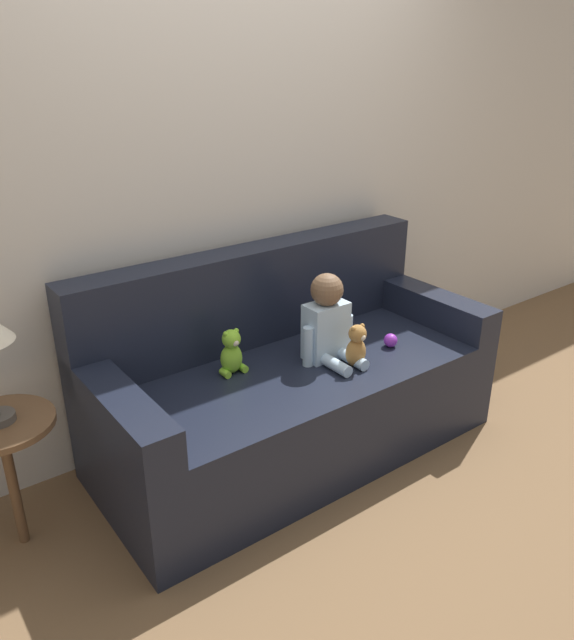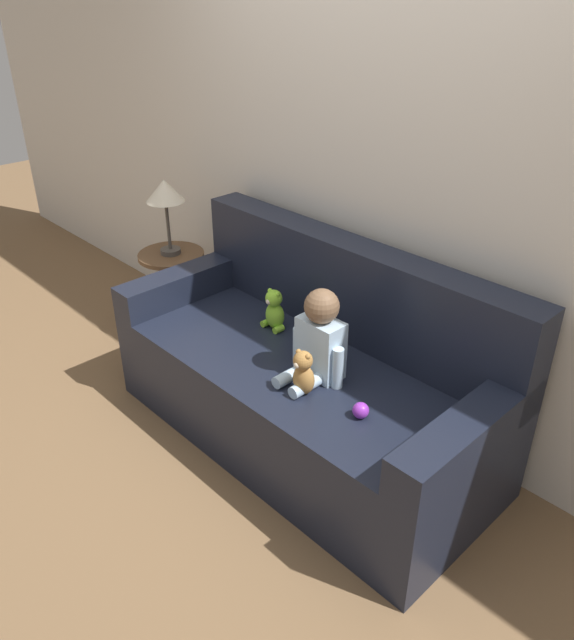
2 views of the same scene
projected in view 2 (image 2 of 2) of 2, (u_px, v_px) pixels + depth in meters
ground_plane at (301, 437)px, 3.12m from camera, size 12.00×12.00×0.00m
wall_back at (384, 160)px, 2.79m from camera, size 8.00×0.05×2.60m
couch at (310, 378)px, 2.99m from camera, size 1.91×0.84×0.95m
person_baby at (319, 339)px, 2.68m from camera, size 0.29×0.30×0.42m
teddy_bear_brown at (303, 373)px, 2.60m from camera, size 0.10×0.10×0.21m
plush_toy_side at (274, 310)px, 3.08m from camera, size 0.12×0.10×0.21m
toy_ball at (361, 410)px, 2.49m from camera, size 0.07×0.07×0.07m
side_table at (168, 225)px, 3.64m from camera, size 0.40×0.40×1.01m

